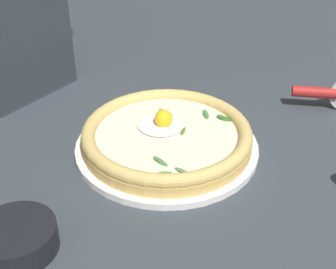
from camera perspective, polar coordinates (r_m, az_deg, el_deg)
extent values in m
cube|color=#333B41|center=(0.80, -1.18, -4.02)|extent=(2.40, 2.40, 0.03)
cylinder|color=white|center=(0.81, 0.00, -1.54)|extent=(0.32, 0.32, 0.01)
cylinder|color=#DAB15D|center=(0.80, 0.00, -0.65)|extent=(0.29, 0.29, 0.02)
torus|color=tan|center=(0.79, 0.00, 0.25)|extent=(0.29, 0.29, 0.02)
cylinder|color=#F1E4C7|center=(0.80, 0.00, 0.01)|extent=(0.25, 0.25, 0.00)
ellipsoid|color=white|center=(0.81, -0.95, 1.21)|extent=(0.08, 0.08, 0.01)
sphere|color=yellow|center=(0.81, -0.56, 1.94)|extent=(0.03, 0.03, 0.03)
ellipsoid|color=#439033|center=(0.85, -0.21, 2.76)|extent=(0.03, 0.01, 0.01)
ellipsoid|color=#5E8C4A|center=(0.70, 1.71, -4.48)|extent=(0.03, 0.02, 0.01)
ellipsoid|color=#4E883D|center=(0.70, -0.33, -4.75)|extent=(0.02, 0.02, 0.01)
ellipsoid|color=#397D39|center=(0.85, 4.68, 2.54)|extent=(0.02, 0.03, 0.01)
ellipsoid|color=#44732C|center=(0.80, 1.87, 0.42)|extent=(0.01, 0.02, 0.01)
ellipsoid|color=#42783A|center=(0.72, -0.90, -3.31)|extent=(0.03, 0.02, 0.01)
ellipsoid|color=#2B6020|center=(0.84, 6.95, 2.02)|extent=(0.03, 0.01, 0.01)
cylinder|color=black|center=(0.66, -18.12, -12.06)|extent=(0.11, 0.11, 0.04)
cylinder|color=#AE221F|center=(0.96, 17.65, 4.99)|extent=(0.09, 0.05, 0.02)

